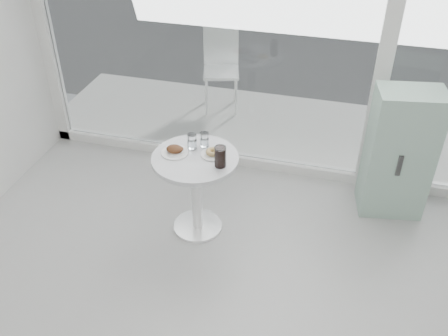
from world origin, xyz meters
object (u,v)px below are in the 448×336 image
(plate_donut, at_px, (213,153))
(cola_glass, at_px, (220,157))
(main_table, at_px, (196,178))
(water_tumbler_b, at_px, (204,140))
(plate_fritter, at_px, (175,150))
(patio_chair, at_px, (221,64))
(water_tumbler_a, at_px, (192,142))
(mint_cabinet, at_px, (399,153))

(plate_donut, xyz_separation_m, cola_glass, (0.10, -0.14, 0.07))
(main_table, bearing_deg, water_tumbler_b, 81.48)
(plate_fritter, distance_m, water_tumbler_b, 0.26)
(patio_chair, height_order, plate_fritter, patio_chair)
(main_table, xyz_separation_m, plate_donut, (0.13, 0.06, 0.24))
(main_table, bearing_deg, patio_chair, 99.98)
(water_tumbler_a, bearing_deg, plate_donut, -17.03)
(water_tumbler_a, height_order, water_tumbler_b, water_tumbler_a)
(mint_cabinet, relative_size, water_tumbler_a, 9.35)
(mint_cabinet, distance_m, water_tumbler_b, 1.74)
(mint_cabinet, distance_m, plate_fritter, 1.98)
(plate_fritter, bearing_deg, cola_glass, -11.45)
(plate_donut, height_order, water_tumbler_a, water_tumbler_a)
(mint_cabinet, bearing_deg, patio_chair, 134.69)
(plate_fritter, xyz_separation_m, plate_donut, (0.31, 0.05, -0.01))
(plate_fritter, bearing_deg, patio_chair, 95.58)
(main_table, height_order, patio_chair, patio_chair)
(main_table, distance_m, water_tumbler_b, 0.33)
(main_table, xyz_separation_m, cola_glass, (0.23, -0.07, 0.31))
(plate_donut, xyz_separation_m, water_tumbler_a, (-0.20, 0.06, 0.04))
(main_table, xyz_separation_m, plate_fritter, (-0.18, 0.01, 0.25))
(patio_chair, height_order, plate_donut, patio_chair)
(plate_fritter, relative_size, water_tumbler_a, 1.75)
(plate_donut, bearing_deg, cola_glass, -53.37)
(patio_chair, xyz_separation_m, plate_fritter, (0.22, -2.22, 0.19))
(water_tumbler_b, bearing_deg, cola_glass, -50.36)
(plate_donut, bearing_deg, main_table, -154.46)
(cola_glass, bearing_deg, water_tumbler_b, 129.64)
(water_tumbler_b, distance_m, cola_glass, 0.33)
(plate_fritter, bearing_deg, water_tumbler_b, 39.64)
(patio_chair, relative_size, plate_donut, 4.85)
(main_table, relative_size, plate_fritter, 3.37)
(plate_donut, distance_m, cola_glass, 0.18)
(water_tumbler_a, bearing_deg, main_table, -62.68)
(main_table, xyz_separation_m, patio_chair, (-0.39, 2.23, 0.05))
(cola_glass, bearing_deg, plate_donut, 126.63)
(mint_cabinet, relative_size, patio_chair, 1.25)
(water_tumbler_b, bearing_deg, water_tumbler_a, -149.12)
(plate_donut, height_order, cola_glass, cola_glass)
(main_table, relative_size, cola_glass, 4.32)
(mint_cabinet, relative_size, water_tumbler_b, 9.67)
(plate_fritter, bearing_deg, mint_cabinet, 22.07)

